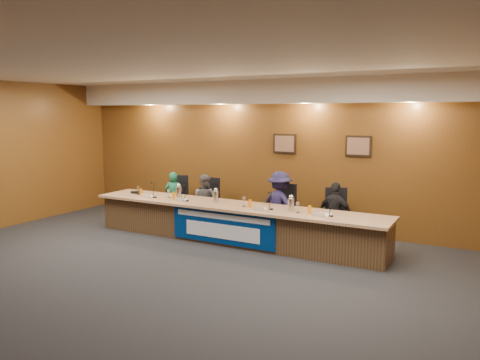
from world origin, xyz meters
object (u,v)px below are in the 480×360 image
object	(u,v)px
dais_body	(233,224)
panelist_d	(335,214)
office_chair_c	(282,214)
panelist_a	(174,198)
carafe_mid	(216,197)
office_chair_d	(337,220)
carafe_right	(291,205)
carafe_left	(179,193)
speakerphone	(138,192)
banner	(222,227)
panelist_b	(205,201)
office_chair_a	(177,202)
office_chair_b	(207,205)
panelist_c	(280,205)

from	to	relation	value
dais_body	panelist_d	world-z (taller)	panelist_d
dais_body	office_chair_c	distance (m)	1.05
panelist_a	carafe_mid	world-z (taller)	panelist_a
office_chair_d	carafe_right	size ratio (longest dim) A/B	2.09
carafe_mid	carafe_left	bearing A→B (deg)	-176.69
panelist_a	speakerphone	world-z (taller)	panelist_a
banner	speakerphone	xyz separation A→B (m)	(-2.44, 0.46, 0.40)
dais_body	office_chair_c	bearing A→B (deg)	48.40
dais_body	panelist_b	xyz separation A→B (m)	(-1.10, 0.68, 0.25)
office_chair_c	banner	bearing A→B (deg)	-115.79
office_chair_a	office_chair_b	world-z (taller)	same
office_chair_a	carafe_mid	distance (m)	1.76
office_chair_c	office_chair_a	bearing A→B (deg)	-175.69
panelist_c	carafe_mid	distance (m)	1.29
office_chair_b	carafe_mid	size ratio (longest dim) A/B	2.13
office_chair_b	banner	bearing A→B (deg)	-56.78
banner	office_chair_c	xyz separation A→B (m)	(0.69, 1.19, 0.10)
office_chair_d	panelist_d	bearing A→B (deg)	-113.59
speakerphone	office_chair_c	bearing A→B (deg)	13.15
office_chair_d	office_chair_c	bearing A→B (deg)	156.41
panelist_c	carafe_mid	xyz separation A→B (m)	(-1.09, -0.66, 0.18)
banner	panelist_a	bearing A→B (deg)	150.52
office_chair_c	speakerphone	distance (m)	3.23
banner	office_chair_c	distance (m)	1.38
carafe_right	office_chair_b	bearing A→B (deg)	160.75
dais_body	panelist_d	size ratio (longest dim) A/B	4.90
banner	carafe_left	xyz separation A→B (m)	(-1.26, 0.38, 0.50)
carafe_left	carafe_mid	xyz separation A→B (m)	(0.87, 0.05, -0.01)
panelist_c	office_chair_a	distance (m)	2.64
office_chair_d	carafe_left	distance (m)	3.23
dais_body	panelist_a	size ratio (longest dim) A/B	5.04
office_chair_d	speakerphone	xyz separation A→B (m)	(-4.28, -0.73, 0.30)
panelist_a	office_chair_b	distance (m)	0.85
panelist_a	panelist_b	distance (m)	0.84
dais_body	office_chair_b	distance (m)	1.36
panelist_d	carafe_mid	xyz separation A→B (m)	(-2.24, -0.66, 0.25)
panelist_d	speakerphone	size ratio (longest dim) A/B	3.82
banner	panelist_d	distance (m)	2.15
carafe_mid	office_chair_b	bearing A→B (deg)	132.74
office_chair_b	carafe_right	world-z (taller)	carafe_right
panelist_a	panelist_b	bearing A→B (deg)	165.34
office_chair_a	office_chair_b	size ratio (longest dim) A/B	1.00
banner	office_chair_d	xyz separation A→B (m)	(1.84, 1.19, 0.10)
office_chair_c	speakerphone	bearing A→B (deg)	-162.54
office_chair_a	carafe_right	bearing A→B (deg)	-31.37
panelist_c	speakerphone	bearing A→B (deg)	27.94
speakerphone	office_chair_a	bearing A→B (deg)	55.50
carafe_mid	carafe_right	xyz separation A→B (m)	(1.63, -0.05, 0.00)
office_chair_b	carafe_right	xyz separation A→B (m)	(2.34, -0.82, 0.38)
panelist_b	office_chair_c	bearing A→B (deg)	-175.04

